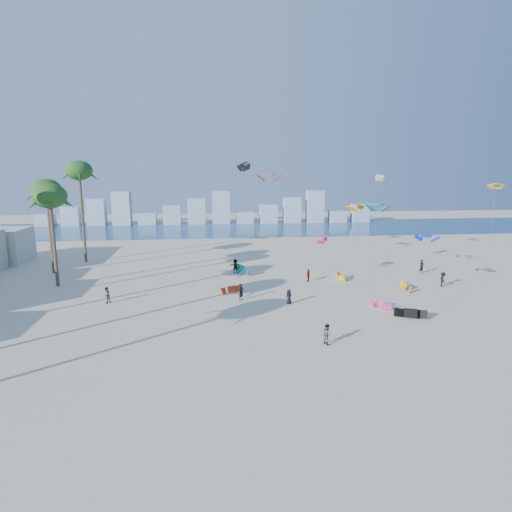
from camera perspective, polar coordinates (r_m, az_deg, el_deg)
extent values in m
plane|color=beige|center=(31.09, -2.22, -14.15)|extent=(220.00, 220.00, 0.00)
plane|color=navy|center=(100.90, -5.31, 3.66)|extent=(220.00, 220.00, 0.00)
imported|color=black|center=(44.88, -2.00, -4.82)|extent=(0.75, 0.77, 1.78)
imported|color=gray|center=(34.32, 9.47, -10.28)|extent=(0.90, 0.98, 1.64)
imported|color=black|center=(43.74, 4.42, -5.46)|extent=(0.87, 0.74, 1.52)
imported|color=gray|center=(52.69, 7.01, -2.60)|extent=(0.50, 0.94, 1.53)
imported|color=black|center=(54.61, 23.74, -2.89)|extent=(0.80, 1.20, 1.72)
imported|color=gray|center=(56.62, -2.78, -1.35)|extent=(1.86, 1.08, 1.91)
imported|color=black|center=(60.52, 21.32, -1.33)|extent=(0.80, 0.68, 1.85)
imported|color=gray|center=(46.48, -19.40, -4.97)|extent=(0.99, 1.04, 1.69)
cylinder|color=#595959|center=(50.86, 10.05, -0.84)|extent=(1.53, 3.37, 5.62)
cylinder|color=#595959|center=(48.73, 15.46, 0.82)|extent=(2.13, 4.23, 9.66)
cylinder|color=#595959|center=(52.82, 13.14, 1.49)|extent=(1.69, 5.23, 9.24)
cylinder|color=#595959|center=(49.29, -1.95, 4.02)|extent=(0.82, 5.47, 14.22)
cylinder|color=#595959|center=(59.68, 16.72, 4.13)|extent=(0.63, 5.68, 12.77)
cylinder|color=#595959|center=(47.05, 22.82, -1.92)|extent=(0.48, 5.13, 6.63)
cylinder|color=#595959|center=(62.44, 2.11, 4.94)|extent=(0.58, 3.00, 12.87)
cylinder|color=#595959|center=(57.48, 28.91, 2.47)|extent=(2.35, 3.26, 11.86)
cylinder|color=brown|center=(54.61, -25.46, 1.72)|extent=(0.40, 0.40, 10.60)
ellipsoid|color=#254E1B|center=(54.08, -25.94, 7.26)|extent=(3.80, 3.80, 2.85)
cylinder|color=brown|center=(62.04, -25.85, 2.90)|extent=(0.40, 0.40, 10.99)
ellipsoid|color=#254E1B|center=(61.59, -26.30, 7.96)|extent=(3.80, 3.80, 2.85)
cylinder|color=brown|center=(67.85, -22.22, 4.87)|extent=(0.40, 0.40, 13.46)
ellipsoid|color=#254E1B|center=(67.53, -22.65, 10.55)|extent=(3.80, 3.80, 2.85)
cube|color=#9EADBF|center=(117.64, -26.42, 4.35)|extent=(4.40, 3.00, 3.00)
cube|color=#9EADBF|center=(115.59, -23.56, 4.94)|extent=(4.40, 3.00, 4.80)
cube|color=#9EADBF|center=(113.85, -20.60, 5.53)|extent=(4.40, 3.00, 6.60)
cube|color=#9EADBF|center=(112.43, -17.55, 6.12)|extent=(4.40, 3.00, 8.40)
cube|color=#9EADBF|center=(111.67, -14.33, 4.87)|extent=(4.40, 3.00, 3.00)
cube|color=#9EADBF|center=(110.90, -11.17, 5.43)|extent=(4.40, 3.00, 4.80)
cube|color=#9EADBF|center=(110.49, -7.96, 5.99)|extent=(4.40, 3.00, 6.60)
cube|color=#9EADBF|center=(110.43, -4.74, 6.52)|extent=(4.40, 3.00, 8.40)
cube|color=#9EADBF|center=(111.05, -1.50, 5.18)|extent=(4.40, 3.00, 3.00)
cube|color=#9EADBF|center=(111.66, 1.68, 5.68)|extent=(4.40, 3.00, 4.80)
cube|color=#9EADBF|center=(112.63, 4.83, 6.15)|extent=(4.40, 3.00, 6.60)
cube|color=#9EADBF|center=(113.92, 7.91, 6.60)|extent=(4.40, 3.00, 8.40)
cube|color=#9EADBF|center=(115.86, 10.86, 5.24)|extent=(4.40, 3.00, 3.00)
cube|color=#9EADBF|center=(117.76, 13.77, 5.65)|extent=(4.40, 3.00, 4.80)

